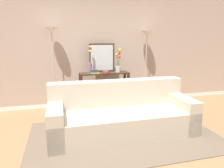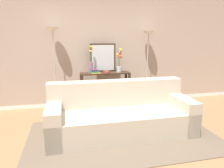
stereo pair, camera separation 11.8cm
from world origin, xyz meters
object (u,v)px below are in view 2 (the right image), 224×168
object	(u,v)px
console_table	(105,84)
floor_lamp_right	(148,47)
wall_mirror	(103,58)
couch	(120,115)
vase_short_flowers	(119,62)
fruit_bowl	(107,72)
floor_lamp_left	(54,46)
book_stack	(95,72)
book_row_under_console	(94,106)
vase_tall_flowers	(91,64)

from	to	relation	value
console_table	floor_lamp_right	world-z (taller)	floor_lamp_right
floor_lamp_right	wall_mirror	xyz separation A→B (m)	(-1.10, 0.03, -0.23)
couch	vase_short_flowers	size ratio (longest dim) A/B	4.40
fruit_bowl	floor_lamp_right	bearing A→B (deg)	10.58
wall_mirror	fruit_bowl	distance (m)	0.38
floor_lamp_left	fruit_bowl	xyz separation A→B (m)	(1.14, -0.20, -0.58)
floor_lamp_right	wall_mirror	world-z (taller)	floor_lamp_right
couch	book_stack	world-z (taller)	book_stack
vase_short_flowers	book_stack	world-z (taller)	vase_short_flowers
floor_lamp_left	wall_mirror	size ratio (longest dim) A/B	2.82
couch	fruit_bowl	distance (m)	1.39
console_table	wall_mirror	distance (m)	0.62
console_table	floor_lamp_right	bearing A→B (deg)	5.54
couch	book_row_under_console	bearing A→B (deg)	101.20
vase_tall_flowers	book_row_under_console	size ratio (longest dim) A/B	1.60
vase_short_flowers	book_row_under_console	bearing A→B (deg)	179.28
wall_mirror	vase_short_flowers	distance (m)	0.40
couch	book_row_under_console	size ratio (longest dim) A/B	6.35
fruit_bowl	book_stack	size ratio (longest dim) A/B	0.72
console_table	floor_lamp_left	distance (m)	1.43
book_row_under_console	fruit_bowl	bearing A→B (deg)	-17.66
vase_tall_flowers	book_stack	xyz separation A→B (m)	(0.07, -0.12, -0.16)
vase_short_flowers	book_stack	xyz separation A→B (m)	(-0.59, -0.09, -0.19)
floor_lamp_right	book_row_under_console	bearing A→B (deg)	-175.57
couch	floor_lamp_right	xyz separation A→B (m)	(1.08, 1.47, 1.10)
floor_lamp_left	fruit_bowl	size ratio (longest dim) A/B	11.58
couch	floor_lamp_right	size ratio (longest dim) A/B	1.36
vase_short_flowers	book_stack	bearing A→B (deg)	-171.10
couch	floor_lamp_left	size ratio (longest dim) A/B	1.32
book_row_under_console	floor_lamp_right	bearing A→B (deg)	4.43
book_stack	book_row_under_console	distance (m)	0.84
floor_lamp_left	floor_lamp_right	size ratio (longest dim) A/B	1.03
floor_lamp_left	vase_tall_flowers	bearing A→B (deg)	-6.49
vase_short_flowers	book_stack	size ratio (longest dim) A/B	2.51
floor_lamp_right	book_stack	bearing A→B (deg)	-171.26
fruit_bowl	book_row_under_console	size ratio (longest dim) A/B	0.41
book_stack	book_row_under_console	world-z (taller)	book_stack
floor_lamp_right	book_stack	distance (m)	1.45
console_table	floor_lamp_left	world-z (taller)	floor_lamp_left
vase_tall_flowers	book_row_under_console	xyz separation A→B (m)	(0.05, -0.01, -0.99)
wall_mirror	floor_lamp_right	bearing A→B (deg)	-1.37
couch	console_table	xyz separation A→B (m)	(0.00, 1.36, 0.26)
vase_tall_flowers	book_stack	bearing A→B (deg)	-57.06
fruit_bowl	book_row_under_console	distance (m)	0.87
floor_lamp_right	book_stack	xyz separation A→B (m)	(-1.33, -0.21, -0.52)
console_table	vase_tall_flowers	distance (m)	0.58
couch	floor_lamp_left	bearing A→B (deg)	127.22
console_table	wall_mirror	world-z (taller)	wall_mirror
vase_tall_flowers	vase_short_flowers	size ratio (longest dim) A/B	1.11
vase_short_flowers	couch	bearing A→B (deg)	-104.11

